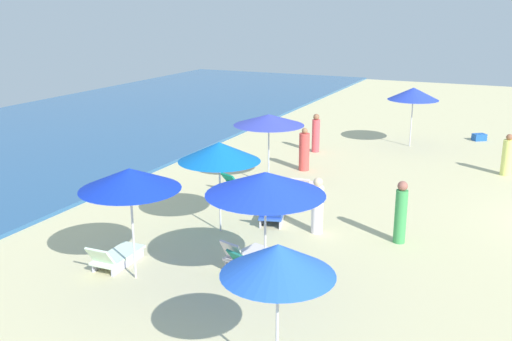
{
  "coord_description": "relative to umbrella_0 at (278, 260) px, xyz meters",
  "views": [
    {
      "loc": [
        -17.35,
        2.36,
        5.92
      ],
      "look_at": [
        -1.22,
        9.84,
        0.85
      ],
      "focal_mm": 41.07,
      "sensor_mm": 36.0,
      "label": 1
    }
  ],
  "objects": [
    {
      "name": "lounge_chair_4_0",
      "position": [
        6.5,
        2.9,
        -1.89
      ],
      "size": [
        1.32,
        0.92,
        0.69
      ],
      "rotation": [
        0.0,
        0.0,
        1.85
      ],
      "color": "silver",
      "rests_on": "ground_plane"
    },
    {
      "name": "umbrella_2",
      "position": [
        9.86,
        4.48,
        0.07
      ],
      "size": [
        2.35,
        2.35,
        2.42
      ],
      "color": "silver",
      "rests_on": "ground_plane"
    },
    {
      "name": "beachgoer_5",
      "position": [
        14.86,
        4.55,
        -1.4
      ],
      "size": [
        0.43,
        0.43,
        1.6
      ],
      "rotation": [
        0.0,
        0.0,
        4.22
      ],
      "color": "#F24B54",
      "rests_on": "ground_plane"
    },
    {
      "name": "lounge_chair_3_0",
      "position": [
        3.77,
        2.39,
        -1.91
      ],
      "size": [
        1.42,
        0.91,
        0.75
      ],
      "rotation": [
        0.0,
        0.0,
        1.3
      ],
      "color": "silver",
      "rests_on": "ground_plane"
    },
    {
      "name": "cooler_box_0",
      "position": [
        19.95,
        -1.45,
        -2.01
      ],
      "size": [
        0.64,
        0.67,
        0.3
      ],
      "primitive_type": "cube",
      "rotation": [
        0.0,
        0.0,
        2.22
      ],
      "color": "#1E56B2",
      "rests_on": "ground_plane"
    },
    {
      "name": "beachgoer_1",
      "position": [
        6.41,
        1.54,
        -1.42
      ],
      "size": [
        0.44,
        0.44,
        1.54
      ],
      "rotation": [
        0.0,
        0.0,
        2.13
      ],
      "color": "white",
      "rests_on": "ground_plane"
    },
    {
      "name": "lounge_chair_2_1",
      "position": [
        8.92,
        5.04,
        -1.9
      ],
      "size": [
        1.56,
        1.13,
        0.68
      ],
      "rotation": [
        0.0,
        0.0,
        1.18
      ],
      "color": "silver",
      "rests_on": "ground_plane"
    },
    {
      "name": "beachgoer_3",
      "position": [
        12.04,
        4.01,
        -1.43
      ],
      "size": [
        0.54,
        0.54,
        1.59
      ],
      "rotation": [
        0.0,
        0.0,
        0.76
      ],
      "color": "#E54A45",
      "rests_on": "ground_plane"
    },
    {
      "name": "beachgoer_2",
      "position": [
        6.67,
        -0.6,
        -1.36
      ],
      "size": [
        0.41,
        0.41,
        1.65
      ],
      "rotation": [
        0.0,
        0.0,
        2.05
      ],
      "color": "#3E9F52",
      "rests_on": "ground_plane"
    },
    {
      "name": "lounge_chair_5_0",
      "position": [
        2.45,
        5.13,
        -1.92
      ],
      "size": [
        1.53,
        0.67,
        0.69
      ],
      "rotation": [
        0.0,
        0.0,
        1.6
      ],
      "color": "silver",
      "rests_on": "ground_plane"
    },
    {
      "name": "umbrella_0",
      "position": [
        0.0,
        0.0,
        0.0
      ],
      "size": [
        1.8,
        1.8,
        2.42
      ],
      "color": "silver",
      "rests_on": "ground_plane"
    },
    {
      "name": "ocean",
      "position": [
        9.77,
        16.68,
        -2.1
      ],
      "size": [
        60.0,
        15.62,
        0.12
      ],
      "primitive_type": "cube",
      "color": "#2C5B8E",
      "rests_on": "ground_plane"
    },
    {
      "name": "lounge_chair_2_0",
      "position": [
        9.3,
        3.0,
        -1.91
      ],
      "size": [
        1.33,
        0.77,
        0.7
      ],
      "rotation": [
        0.0,
        0.0,
        1.7
      ],
      "color": "silver",
      "rests_on": "ground_plane"
    },
    {
      "name": "lounge_chair_3_1",
      "position": [
        3.58,
        2.08,
        -1.92
      ],
      "size": [
        1.44,
        0.98,
        0.65
      ],
      "rotation": [
        0.0,
        0.0,
        1.23
      ],
      "color": "silver",
      "rests_on": "ground_plane"
    },
    {
      "name": "umbrella_3",
      "position": [
        2.81,
        1.46,
        0.24
      ],
      "size": [
        2.49,
        2.49,
        2.65
      ],
      "color": "silver",
      "rests_on": "ground_plane"
    },
    {
      "name": "umbrella_4",
      "position": [
        5.42,
        3.94,
        0.05
      ],
      "size": [
        2.17,
        2.17,
        2.47
      ],
      "color": "silver",
      "rests_on": "ground_plane"
    },
    {
      "name": "umbrella_1",
      "position": [
        17.54,
        1.18,
        0.11
      ],
      "size": [
        2.14,
        2.14,
        2.53
      ],
      "color": "silver",
      "rests_on": "ground_plane"
    },
    {
      "name": "umbrella_5",
      "position": [
        2.13,
        4.34,
        0.16
      ],
      "size": [
        2.2,
        2.2,
        2.56
      ],
      "color": "silver",
      "rests_on": "ground_plane"
    },
    {
      "name": "beachgoer_4",
      "position": [
        14.48,
        -2.78,
        -1.47
      ],
      "size": [
        0.49,
        0.49,
        1.5
      ],
      "rotation": [
        0.0,
        0.0,
        5.13
      ],
      "color": "#EAF179",
      "rests_on": "ground_plane"
    }
  ]
}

